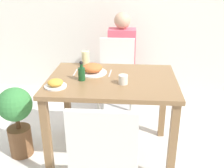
% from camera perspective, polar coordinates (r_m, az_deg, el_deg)
% --- Properties ---
extents(ground_plane, '(16.00, 16.00, 0.00)m').
position_cam_1_polar(ground_plane, '(2.60, 0.00, -14.77)').
color(ground_plane, silver).
extents(dining_table, '(1.09, 0.80, 0.77)m').
position_cam_1_polar(dining_table, '(2.26, 0.00, -1.52)').
color(dining_table, olive).
rests_on(dining_table, ground_plane).
extents(chair_near, '(0.42, 0.42, 0.92)m').
position_cam_1_polar(chair_near, '(1.70, -1.67, -15.79)').
color(chair_near, silver).
rests_on(chair_near, ground_plane).
extents(chair_far, '(0.42, 0.42, 0.92)m').
position_cam_1_polar(chair_far, '(3.00, 0.97, 2.12)').
color(chair_far, silver).
rests_on(chair_far, ground_plane).
extents(food_plate, '(0.25, 0.25, 0.09)m').
position_cam_1_polar(food_plate, '(2.34, -4.27, 3.29)').
color(food_plate, white).
rests_on(food_plate, dining_table).
extents(side_plate, '(0.17, 0.17, 0.06)m').
position_cam_1_polar(side_plate, '(2.09, -12.21, 0.07)').
color(side_plate, white).
rests_on(side_plate, dining_table).
extents(drink_cup, '(0.08, 0.08, 0.07)m').
position_cam_1_polar(drink_cup, '(2.10, 2.44, 1.00)').
color(drink_cup, silver).
rests_on(drink_cup, dining_table).
extents(juice_glass, '(0.07, 0.07, 0.14)m').
position_cam_1_polar(juice_glass, '(2.53, -5.78, 5.54)').
color(juice_glass, beige).
rests_on(juice_glass, dining_table).
extents(sauce_bottle, '(0.06, 0.06, 0.17)m').
position_cam_1_polar(sauce_bottle, '(2.18, -6.63, 2.39)').
color(sauce_bottle, '#194C23').
rests_on(sauce_bottle, dining_table).
extents(fork_utensil, '(0.01, 0.17, 0.00)m').
position_cam_1_polar(fork_utensil, '(2.38, -8.00, 2.52)').
color(fork_utensil, silver).
rests_on(fork_utensil, dining_table).
extents(spoon_utensil, '(0.02, 0.18, 0.00)m').
position_cam_1_polar(spoon_utensil, '(2.33, -0.42, 2.34)').
color(spoon_utensil, silver).
rests_on(spoon_utensil, dining_table).
extents(potted_plant_left, '(0.30, 0.30, 0.68)m').
position_cam_1_polar(potted_plant_left, '(2.52, -20.04, -6.57)').
color(potted_plant_left, brown).
rests_on(potted_plant_left, ground_plane).
extents(person_figure, '(0.34, 0.22, 1.17)m').
position_cam_1_polar(person_figure, '(3.37, 2.13, 5.38)').
color(person_figure, '#2D3347').
rests_on(person_figure, ground_plane).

